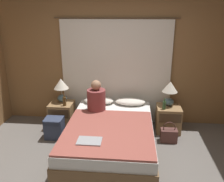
{
  "coord_description": "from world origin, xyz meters",
  "views": [
    {
      "loc": [
        0.35,
        -2.7,
        2.23
      ],
      "look_at": [
        0.0,
        1.07,
        0.93
      ],
      "focal_mm": 38.0,
      "sensor_mm": 36.0,
      "label": 1
    }
  ],
  "objects": [
    {
      "name": "beer_bottle_on_left_stand",
      "position": [
        -0.94,
        1.38,
        0.59
      ],
      "size": [
        0.06,
        0.06,
        0.23
      ],
      "color": "#513819",
      "rests_on": "nightstand_left"
    },
    {
      "name": "lamp_left",
      "position": [
        -1.04,
        1.58,
        0.8
      ],
      "size": [
        0.29,
        0.29,
        0.48
      ],
      "color": "slate",
      "rests_on": "nightstand_left"
    },
    {
      "name": "nightstand_right",
      "position": [
        1.04,
        1.5,
        0.25
      ],
      "size": [
        0.45,
        0.45,
        0.49
      ],
      "color": "#937047",
      "rests_on": "ground_plane"
    },
    {
      "name": "handbag_on_floor",
      "position": [
        1.01,
        1.09,
        0.13
      ],
      "size": [
        0.29,
        0.17,
        0.38
      ],
      "color": "brown",
      "rests_on": "ground_plane"
    },
    {
      "name": "pillow_right",
      "position": [
        0.31,
        1.59,
        0.54
      ],
      "size": [
        0.58,
        0.32,
        0.12
      ],
      "color": "silver",
      "rests_on": "bed"
    },
    {
      "name": "laptop_on_bed",
      "position": [
        -0.22,
        0.12,
        0.52
      ],
      "size": [
        0.34,
        0.23,
        0.02
      ],
      "color": "#9EA0A5",
      "rests_on": "blanket_on_bed"
    },
    {
      "name": "curtain_panel",
      "position": [
        0.0,
        1.85,
        1.04
      ],
      "size": [
        2.35,
        0.02,
        2.1
      ],
      "color": "white",
      "rests_on": "ground_plane"
    },
    {
      "name": "beer_bottle_on_right_stand",
      "position": [
        0.93,
        1.38,
        0.57
      ],
      "size": [
        0.06,
        0.06,
        0.21
      ],
      "color": "#2D4C28",
      "rests_on": "nightstand_right"
    },
    {
      "name": "wall_back",
      "position": [
        0.0,
        1.91,
        1.25
      ],
      "size": [
        4.73,
        0.06,
        2.5
      ],
      "color": "olive",
      "rests_on": "ground_plane"
    },
    {
      "name": "lamp_right",
      "position": [
        1.04,
        1.58,
        0.8
      ],
      "size": [
        0.29,
        0.29,
        0.48
      ],
      "color": "slate",
      "rests_on": "nightstand_right"
    },
    {
      "name": "ground_plane",
      "position": [
        0.0,
        0.0,
        0.0
      ],
      "size": [
        16.0,
        16.0,
        0.0
      ],
      "primitive_type": "plane",
      "color": "#66605B"
    },
    {
      "name": "blanket_on_bed",
      "position": [
        0.0,
        0.48,
        0.49
      ],
      "size": [
        1.35,
        1.46,
        0.03
      ],
      "color": "#994C42",
      "rests_on": "bed"
    },
    {
      "name": "nightstand_left",
      "position": [
        -1.04,
        1.5,
        0.25
      ],
      "size": [
        0.45,
        0.45,
        0.49
      ],
      "color": "#937047",
      "rests_on": "ground_plane"
    },
    {
      "name": "person_left_in_bed",
      "position": [
        -0.3,
        1.24,
        0.71
      ],
      "size": [
        0.33,
        0.33,
        0.58
      ],
      "color": "brown",
      "rests_on": "bed"
    },
    {
      "name": "pillow_left",
      "position": [
        -0.31,
        1.59,
        0.54
      ],
      "size": [
        0.58,
        0.32,
        0.12
      ],
      "color": "silver",
      "rests_on": "bed"
    },
    {
      "name": "backpack_on_floor",
      "position": [
        -1.05,
        1.03,
        0.22
      ],
      "size": [
        0.32,
        0.29,
        0.39
      ],
      "color": "#333D56",
      "rests_on": "ground_plane"
    },
    {
      "name": "bed",
      "position": [
        0.0,
        0.75,
        0.24
      ],
      "size": [
        1.41,
        2.08,
        0.48
      ],
      "color": "brown",
      "rests_on": "ground_plane"
    }
  ]
}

